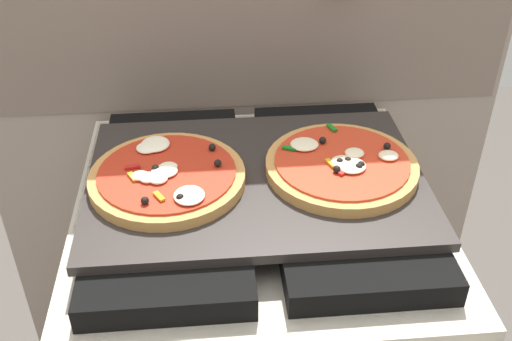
% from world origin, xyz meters
% --- Properties ---
extents(kitchen_backsplash, '(1.10, 0.08, 1.55)m').
position_xyz_m(kitchen_backsplash, '(0.00, 0.33, 0.79)').
color(kitchen_backsplash, gray).
rests_on(kitchen_backsplash, ground_plane).
extents(baking_tray, '(0.54, 0.38, 0.02)m').
position_xyz_m(baking_tray, '(0.00, 0.00, 0.91)').
color(baking_tray, '#2D2826').
rests_on(baking_tray, stove).
extents(pizza_left, '(0.25, 0.25, 0.03)m').
position_xyz_m(pizza_left, '(-0.14, -0.01, 0.93)').
color(pizza_left, '#C18947').
rests_on(pizza_left, baking_tray).
extents(pizza_right, '(0.25, 0.25, 0.03)m').
position_xyz_m(pizza_right, '(0.14, 0.00, 0.93)').
color(pizza_right, '#C18947').
rests_on(pizza_right, baking_tray).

